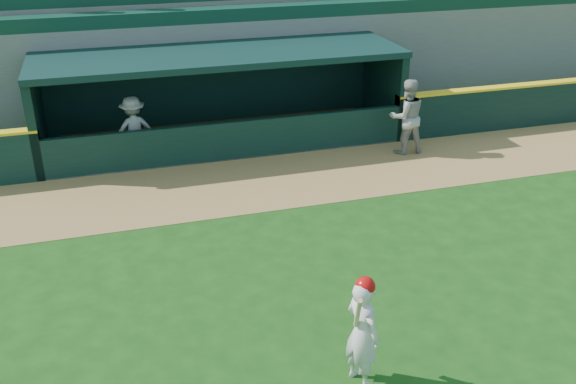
% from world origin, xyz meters
% --- Properties ---
extents(ground, '(120.00, 120.00, 0.00)m').
position_xyz_m(ground, '(0.00, 0.00, 0.00)').
color(ground, '#164010').
rests_on(ground, ground).
extents(warning_track, '(40.00, 3.00, 0.01)m').
position_xyz_m(warning_track, '(0.00, 4.90, 0.01)').
color(warning_track, olive).
rests_on(warning_track, ground).
extents(dugout_player_front, '(0.97, 0.77, 1.94)m').
position_xyz_m(dugout_player_front, '(4.36, 5.68, 0.97)').
color(dugout_player_front, '#9B9B96').
rests_on(dugout_player_front, ground).
extents(dugout_player_inside, '(1.17, 0.80, 1.67)m').
position_xyz_m(dugout_player_inside, '(-2.34, 7.07, 0.84)').
color(dugout_player_inside, '#9E9E99').
rests_on(dugout_player_inside, ground).
extents(dugout, '(9.40, 2.80, 2.46)m').
position_xyz_m(dugout, '(0.00, 8.00, 1.36)').
color(dugout, slate).
rests_on(dugout, ground).
extents(stands, '(34.50, 6.25, 7.52)m').
position_xyz_m(stands, '(-0.02, 12.57, 2.40)').
color(stands, slate).
rests_on(stands, ground).
extents(batter_at_plate, '(0.58, 0.82, 1.72)m').
position_xyz_m(batter_at_plate, '(-0.02, -1.96, 0.86)').
color(batter_at_plate, silver).
rests_on(batter_at_plate, ground).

